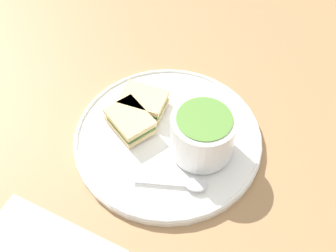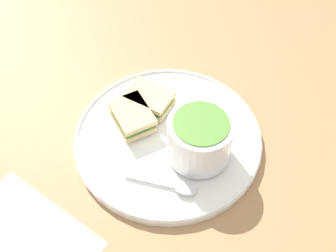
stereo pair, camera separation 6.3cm
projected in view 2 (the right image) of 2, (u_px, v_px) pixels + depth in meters
ground_plane at (168, 140)px, 0.66m from camera, size 2.40×2.40×0.00m
plate at (168, 137)px, 0.65m from camera, size 0.31×0.31×0.02m
soup_bowl at (200, 138)px, 0.60m from camera, size 0.10×0.10×0.08m
spoon at (180, 187)px, 0.58m from camera, size 0.11×0.05×0.01m
sandwich_half_near at (149, 99)px, 0.68m from camera, size 0.08×0.06×0.03m
sandwich_half_far at (132, 116)px, 0.65m from camera, size 0.09×0.09×0.03m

